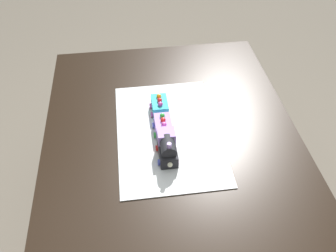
# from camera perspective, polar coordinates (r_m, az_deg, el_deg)

# --- Properties ---
(ground_plane) EXTENTS (8.00, 8.00, 0.00)m
(ground_plane) POSITION_cam_1_polar(r_m,az_deg,el_deg) (1.95, 0.70, -18.02)
(ground_plane) COLOR #6B6054
(dining_table) EXTENTS (1.40, 1.00, 0.74)m
(dining_table) POSITION_cam_1_polar(r_m,az_deg,el_deg) (1.42, 0.92, -6.17)
(dining_table) COLOR black
(dining_table) RESTS_ON ground
(cake_board) EXTENTS (0.60, 0.40, 0.00)m
(cake_board) POSITION_cam_1_polar(r_m,az_deg,el_deg) (1.39, 0.00, -0.94)
(cake_board) COLOR silver
(cake_board) RESTS_ON dining_table
(cake_locomotive) EXTENTS (0.14, 0.08, 0.12)m
(cake_locomotive) POSITION_cam_1_polar(r_m,az_deg,el_deg) (1.27, -0.09, -3.48)
(cake_locomotive) COLOR #232328
(cake_locomotive) RESTS_ON cake_board
(cake_car_flatbed_lavender) EXTENTS (0.10, 0.08, 0.07)m
(cake_car_flatbed_lavender) POSITION_cam_1_polar(r_m,az_deg,el_deg) (1.37, -0.79, 0.01)
(cake_car_flatbed_lavender) COLOR #AD84E0
(cake_car_flatbed_lavender) RESTS_ON cake_board
(cake_car_caboose_turquoise) EXTENTS (0.10, 0.08, 0.07)m
(cake_car_caboose_turquoise) POSITION_cam_1_polar(r_m,az_deg,el_deg) (1.45, -1.36, 3.25)
(cake_car_caboose_turquoise) COLOR #38B7C6
(cake_car_caboose_turquoise) RESTS_ON cake_board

